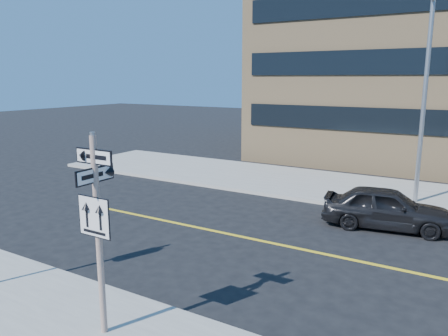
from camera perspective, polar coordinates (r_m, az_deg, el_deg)
The scene contains 5 objects.
ground at distance 11.43m, azimuth -5.91°, elevation -15.36°, with size 120.00×120.00×0.00m, color black.
sign_pole at distance 8.78m, azimuth -16.20°, elevation -7.05°, with size 0.92×0.92×4.06m.
parked_car_a at distance 16.34m, azimuth 20.45°, elevation -4.88°, with size 4.32×1.74×1.47m, color black.
streetlight_a at distance 18.99m, azimuth 24.71°, elevation 9.33°, with size 0.55×2.25×8.00m.
building_brick at distance 33.58m, azimuth 24.79°, elevation 17.17°, with size 18.00×18.00×18.00m, color tan.
Camera 1 is at (6.19, -8.10, 5.18)m, focal length 35.00 mm.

